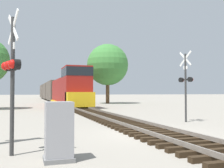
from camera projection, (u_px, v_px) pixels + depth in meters
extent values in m
plane|color=gray|center=(154.00, 134.00, 11.38)|extent=(400.00, 400.00, 0.00)
cube|color=black|center=(216.00, 152.00, 7.68)|extent=(2.60, 0.22, 0.16)
cube|color=black|center=(203.00, 147.00, 8.25)|extent=(2.60, 0.22, 0.16)
cube|color=black|center=(191.00, 144.00, 8.82)|extent=(2.60, 0.22, 0.16)
cube|color=black|center=(181.00, 141.00, 9.39)|extent=(2.60, 0.22, 0.16)
cube|color=black|center=(173.00, 138.00, 9.96)|extent=(2.60, 0.22, 0.16)
cube|color=black|center=(165.00, 135.00, 10.53)|extent=(2.60, 0.22, 0.16)
cube|color=black|center=(158.00, 133.00, 11.10)|extent=(2.60, 0.22, 0.16)
cube|color=black|center=(151.00, 131.00, 11.67)|extent=(2.60, 0.22, 0.16)
cube|color=black|center=(145.00, 129.00, 12.24)|extent=(2.60, 0.22, 0.16)
cube|color=black|center=(140.00, 128.00, 12.81)|extent=(2.60, 0.22, 0.16)
cube|color=black|center=(135.00, 126.00, 13.38)|extent=(2.60, 0.22, 0.16)
cube|color=black|center=(131.00, 125.00, 13.95)|extent=(2.60, 0.22, 0.16)
cube|color=black|center=(127.00, 124.00, 14.52)|extent=(2.60, 0.22, 0.16)
cube|color=black|center=(123.00, 122.00, 15.09)|extent=(2.60, 0.22, 0.16)
cube|color=black|center=(120.00, 121.00, 15.66)|extent=(2.60, 0.22, 0.16)
cube|color=black|center=(116.00, 120.00, 16.23)|extent=(2.60, 0.22, 0.16)
cube|color=black|center=(113.00, 119.00, 16.80)|extent=(2.60, 0.22, 0.16)
cube|color=black|center=(111.00, 118.00, 17.37)|extent=(2.60, 0.22, 0.16)
cube|color=black|center=(108.00, 118.00, 17.95)|extent=(2.60, 0.22, 0.16)
cube|color=black|center=(105.00, 117.00, 18.52)|extent=(2.60, 0.22, 0.16)
cube|color=black|center=(103.00, 116.00, 19.09)|extent=(2.60, 0.22, 0.16)
cube|color=black|center=(101.00, 115.00, 19.66)|extent=(2.60, 0.22, 0.16)
cube|color=black|center=(99.00, 115.00, 20.23)|extent=(2.60, 0.22, 0.16)
cube|color=black|center=(97.00, 114.00, 20.80)|extent=(2.60, 0.22, 0.16)
cube|color=black|center=(95.00, 114.00, 21.37)|extent=(2.60, 0.22, 0.16)
cube|color=black|center=(93.00, 113.00, 21.94)|extent=(2.60, 0.22, 0.16)
cube|color=black|center=(92.00, 113.00, 22.51)|extent=(2.60, 0.22, 0.16)
cube|color=black|center=(90.00, 112.00, 23.08)|extent=(2.60, 0.22, 0.16)
cube|color=black|center=(88.00, 112.00, 23.65)|extent=(2.60, 0.22, 0.16)
cube|color=black|center=(87.00, 111.00, 24.22)|extent=(2.60, 0.22, 0.16)
cube|color=black|center=(86.00, 111.00, 24.79)|extent=(2.60, 0.22, 0.16)
cube|color=black|center=(84.00, 110.00, 25.36)|extent=(2.60, 0.22, 0.16)
cube|color=black|center=(83.00, 110.00, 25.93)|extent=(2.60, 0.22, 0.16)
cube|color=black|center=(82.00, 109.00, 26.50)|extent=(2.60, 0.22, 0.16)
cube|color=black|center=(81.00, 109.00, 27.07)|extent=(2.60, 0.22, 0.16)
cube|color=black|center=(80.00, 109.00, 27.64)|extent=(2.60, 0.22, 0.16)
cube|color=black|center=(79.00, 108.00, 28.21)|extent=(2.60, 0.22, 0.16)
cube|color=black|center=(77.00, 108.00, 28.78)|extent=(2.60, 0.22, 0.16)
cube|color=black|center=(77.00, 108.00, 29.35)|extent=(2.60, 0.22, 0.16)
cube|color=black|center=(76.00, 108.00, 29.92)|extent=(2.60, 0.22, 0.16)
cube|color=slate|center=(139.00, 129.00, 11.17)|extent=(0.07, 160.00, 0.15)
cube|color=slate|center=(169.00, 128.00, 11.61)|extent=(0.07, 160.00, 0.15)
cube|color=maroon|center=(65.00, 91.00, 38.67)|extent=(2.44, 13.64, 3.42)
cube|color=maroon|center=(76.00, 86.00, 29.61)|extent=(2.87, 4.29, 4.39)
cube|color=black|center=(76.00, 73.00, 29.66)|extent=(2.89, 4.33, 0.97)
cube|color=gold|center=(80.00, 99.00, 27.53)|extent=(2.87, 1.95, 1.54)
cube|color=gold|center=(68.00, 102.00, 35.84)|extent=(2.92, 19.09, 0.24)
cube|color=black|center=(76.00, 104.00, 29.82)|extent=(1.58, 2.20, 1.00)
cube|color=black|center=(62.00, 101.00, 41.86)|extent=(1.58, 2.20, 1.00)
cube|color=brown|center=(55.00, 91.00, 52.53)|extent=(2.72, 13.00, 3.71)
cube|color=black|center=(57.00, 100.00, 48.45)|extent=(1.58, 2.20, 0.90)
cube|color=black|center=(53.00, 99.00, 56.49)|extent=(1.58, 2.20, 0.90)
cube|color=brown|center=(49.00, 91.00, 66.07)|extent=(2.72, 13.00, 3.71)
cube|color=black|center=(51.00, 98.00, 62.00)|extent=(1.58, 2.20, 0.90)
cube|color=black|center=(48.00, 97.00, 70.04)|extent=(1.58, 2.20, 0.90)
cube|color=brown|center=(45.00, 91.00, 79.62)|extent=(2.72, 13.00, 3.71)
cube|color=black|center=(46.00, 97.00, 75.55)|extent=(1.58, 2.20, 0.90)
cube|color=black|center=(45.00, 97.00, 83.58)|extent=(1.58, 2.20, 0.90)
cylinder|color=#333333|center=(12.00, 86.00, 7.58)|extent=(0.12, 0.12, 4.02)
cube|color=white|center=(13.00, 27.00, 7.63)|extent=(0.33, 0.88, 0.93)
cube|color=white|center=(13.00, 27.00, 7.63)|extent=(0.33, 0.88, 0.93)
cube|color=black|center=(13.00, 65.00, 7.60)|extent=(0.34, 0.83, 0.06)
cylinder|color=black|center=(9.00, 66.00, 7.88)|extent=(0.27, 0.34, 0.30)
sphere|color=red|center=(6.00, 66.00, 7.82)|extent=(0.26, 0.26, 0.26)
cylinder|color=black|center=(13.00, 65.00, 7.60)|extent=(0.27, 0.34, 0.30)
sphere|color=red|center=(9.00, 65.00, 7.54)|extent=(0.26, 0.26, 0.26)
cylinder|color=black|center=(16.00, 64.00, 7.32)|extent=(0.27, 0.34, 0.30)
sphere|color=red|center=(13.00, 64.00, 7.26)|extent=(0.26, 0.26, 0.26)
cube|color=white|center=(13.00, 46.00, 7.62)|extent=(0.13, 0.31, 0.20)
cylinder|color=#333333|center=(186.00, 88.00, 16.11)|extent=(0.12, 0.12, 4.20)
cube|color=white|center=(185.00, 59.00, 16.16)|extent=(0.28, 0.90, 0.93)
cube|color=white|center=(185.00, 59.00, 16.16)|extent=(0.28, 0.90, 0.93)
cube|color=black|center=(186.00, 80.00, 16.12)|extent=(0.29, 0.84, 0.06)
cylinder|color=black|center=(190.00, 79.00, 15.83)|extent=(0.25, 0.34, 0.30)
sphere|color=red|center=(191.00, 79.00, 15.89)|extent=(0.26, 0.26, 0.26)
cylinder|color=black|center=(181.00, 80.00, 16.41)|extent=(0.25, 0.34, 0.30)
sphere|color=red|center=(182.00, 80.00, 16.47)|extent=(0.26, 0.26, 0.26)
cube|color=white|center=(185.00, 68.00, 16.15)|extent=(0.12, 0.32, 0.20)
cube|color=slate|center=(59.00, 159.00, 6.92)|extent=(0.79, 0.70, 0.12)
cube|color=#939399|center=(59.00, 129.00, 6.94)|extent=(0.71, 0.64, 1.45)
cylinder|color=brown|center=(108.00, 90.00, 42.65)|extent=(0.59, 0.59, 4.31)
sphere|color=#3D7F38|center=(108.00, 65.00, 42.78)|extent=(6.75, 6.75, 6.75)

